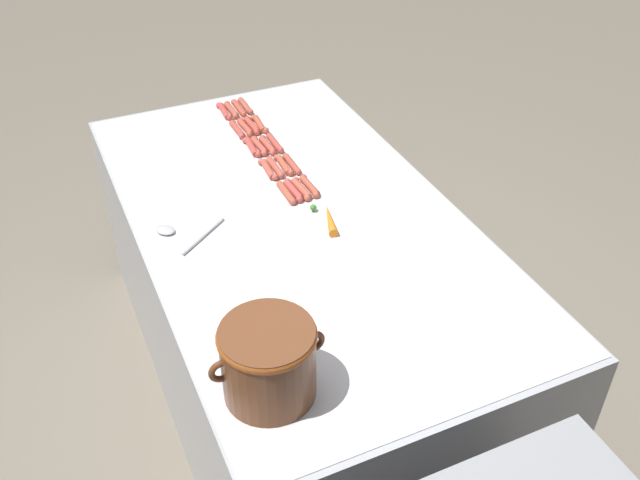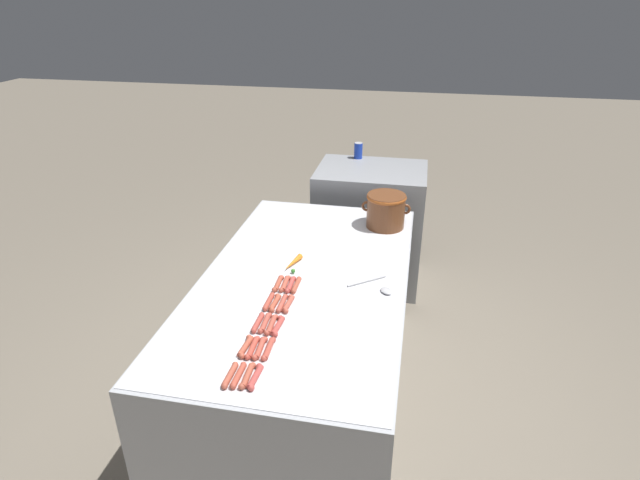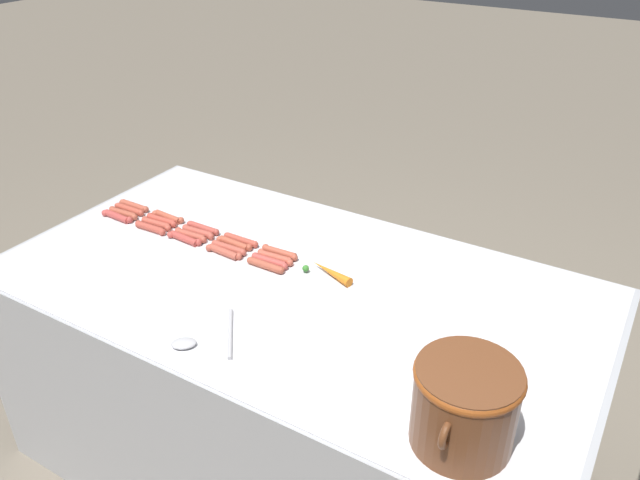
{
  "view_description": "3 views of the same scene",
  "coord_description": "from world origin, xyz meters",
  "px_view_note": "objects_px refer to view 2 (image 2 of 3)",
  "views": [
    {
      "loc": [
        0.74,
        1.84,
        2.23
      ],
      "look_at": [
        -0.01,
        0.19,
        0.85
      ],
      "focal_mm": 40.12,
      "sensor_mm": 36.0,
      "label": 1
    },
    {
      "loc": [
        0.52,
        -2.24,
        2.17
      ],
      "look_at": [
        0.04,
        0.22,
        0.93
      ],
      "focal_mm": 28.86,
      "sensor_mm": 36.0,
      "label": 2
    },
    {
      "loc": [
        1.41,
        0.94,
        1.96
      ],
      "look_at": [
        -0.12,
        0.03,
        0.93
      ],
      "focal_mm": 35.45,
      "sensor_mm": 36.0,
      "label": 3
    }
  ],
  "objects_px": {
    "hot_dog_9": "(285,284)",
    "bean_pot": "(386,209)",
    "back_cabinet": "(369,226)",
    "soda_can": "(358,151)",
    "hot_dog_11": "(260,348)",
    "hot_dog_1": "(245,347)",
    "carrot": "(293,263)",
    "hot_dog_3": "(269,301)",
    "serving_spoon": "(380,287)",
    "hot_dog_8": "(275,303)",
    "hot_dog_4": "(278,284)",
    "hot_dog_16": "(268,349)",
    "hot_dog_18": "(288,304)",
    "hot_dog_6": "(253,348)",
    "hot_dog_14": "(291,285)",
    "hot_dog_15": "(255,377)",
    "hot_dog_10": "(247,376)",
    "hot_dog_17": "(278,326)",
    "hot_dog_5": "(238,375)",
    "hot_dog_12": "(271,325)",
    "hot_dog_7": "(265,323)",
    "hot_dog_2": "(258,323)",
    "hot_dog_0": "(230,375)",
    "hot_dog_13": "(282,303)",
    "hot_dog_19": "(296,285)"
  },
  "relations": [
    {
      "from": "serving_spoon",
      "to": "hot_dog_8",
      "type": "bearing_deg",
      "value": -152.88
    },
    {
      "from": "hot_dog_17",
      "to": "hot_dog_18",
      "type": "xyz_separation_m",
      "value": [
        0.0,
        0.18,
        0.0
      ]
    },
    {
      "from": "hot_dog_16",
      "to": "bean_pot",
      "type": "bearing_deg",
      "value": 74.48
    },
    {
      "from": "hot_dog_2",
      "to": "hot_dog_3",
      "type": "height_order",
      "value": "same"
    },
    {
      "from": "hot_dog_11",
      "to": "hot_dog_18",
      "type": "bearing_deg",
      "value": 84.64
    },
    {
      "from": "soda_can",
      "to": "hot_dog_8",
      "type": "bearing_deg",
      "value": -93.78
    },
    {
      "from": "hot_dog_4",
      "to": "hot_dog_17",
      "type": "height_order",
      "value": "same"
    },
    {
      "from": "hot_dog_1",
      "to": "carrot",
      "type": "bearing_deg",
      "value": 88.3
    },
    {
      "from": "hot_dog_14",
      "to": "hot_dog_15",
      "type": "bearing_deg",
      "value": -87.21
    },
    {
      "from": "hot_dog_0",
      "to": "hot_dog_18",
      "type": "relative_size",
      "value": 1.0
    },
    {
      "from": "hot_dog_7",
      "to": "hot_dog_8",
      "type": "bearing_deg",
      "value": 90.33
    },
    {
      "from": "hot_dog_9",
      "to": "hot_dog_11",
      "type": "distance_m",
      "value": 0.51
    },
    {
      "from": "soda_can",
      "to": "hot_dog_11",
      "type": "bearing_deg",
      "value": -92.46
    },
    {
      "from": "hot_dog_7",
      "to": "hot_dog_4",
      "type": "bearing_deg",
      "value": 95.55
    },
    {
      "from": "hot_dog_5",
      "to": "hot_dog_16",
      "type": "xyz_separation_m",
      "value": [
        0.07,
        0.18,
        0.0
      ]
    },
    {
      "from": "hot_dog_1",
      "to": "hot_dog_5",
      "type": "relative_size",
      "value": 1.0
    },
    {
      "from": "hot_dog_0",
      "to": "hot_dog_3",
      "type": "relative_size",
      "value": 1.0
    },
    {
      "from": "back_cabinet",
      "to": "hot_dog_1",
      "type": "height_order",
      "value": "back_cabinet"
    },
    {
      "from": "back_cabinet",
      "to": "hot_dog_6",
      "type": "xyz_separation_m",
      "value": [
        -0.27,
        -2.08,
        0.37
      ]
    },
    {
      "from": "back_cabinet",
      "to": "bean_pot",
      "type": "height_order",
      "value": "bean_pot"
    },
    {
      "from": "hot_dog_3",
      "to": "hot_dog_17",
      "type": "distance_m",
      "value": 0.2
    },
    {
      "from": "hot_dog_6",
      "to": "hot_dog_8",
      "type": "xyz_separation_m",
      "value": [
        -0.0,
        0.34,
        0.0
      ]
    },
    {
      "from": "hot_dog_16",
      "to": "soda_can",
      "type": "bearing_deg",
      "value": 88.41
    },
    {
      "from": "hot_dog_13",
      "to": "serving_spoon",
      "type": "bearing_deg",
      "value": 28.61
    },
    {
      "from": "hot_dog_4",
      "to": "hot_dog_16",
      "type": "height_order",
      "value": "same"
    },
    {
      "from": "hot_dog_3",
      "to": "back_cabinet",
      "type": "bearing_deg",
      "value": 80.23
    },
    {
      "from": "bean_pot",
      "to": "hot_dog_3",
      "type": "bearing_deg",
      "value": -115.36
    },
    {
      "from": "hot_dog_2",
      "to": "hot_dog_18",
      "type": "bearing_deg",
      "value": 61.2
    },
    {
      "from": "hot_dog_9",
      "to": "hot_dog_11",
      "type": "bearing_deg",
      "value": -86.76
    },
    {
      "from": "hot_dog_5",
      "to": "hot_dog_16",
      "type": "relative_size",
      "value": 1.0
    },
    {
      "from": "back_cabinet",
      "to": "hot_dog_14",
      "type": "height_order",
      "value": "back_cabinet"
    },
    {
      "from": "hot_dog_14",
      "to": "serving_spoon",
      "type": "relative_size",
      "value": 0.62
    },
    {
      "from": "hot_dog_9",
      "to": "hot_dog_18",
      "type": "height_order",
      "value": "same"
    },
    {
      "from": "hot_dog_10",
      "to": "hot_dog_17",
      "type": "distance_m",
      "value": 0.33
    },
    {
      "from": "hot_dog_8",
      "to": "hot_dog_9",
      "type": "height_order",
      "value": "same"
    },
    {
      "from": "hot_dog_14",
      "to": "carrot",
      "type": "xyz_separation_m",
      "value": [
        -0.04,
        0.21,
        0.0
      ]
    },
    {
      "from": "hot_dog_0",
      "to": "hot_dog_7",
      "type": "bearing_deg",
      "value": 84.62
    },
    {
      "from": "hot_dog_5",
      "to": "hot_dog_19",
      "type": "bearing_deg",
      "value": 84.89
    },
    {
      "from": "hot_dog_17",
      "to": "hot_dog_16",
      "type": "bearing_deg",
      "value": -88.55
    },
    {
      "from": "serving_spoon",
      "to": "hot_dog_12",
      "type": "bearing_deg",
      "value": -136.72
    },
    {
      "from": "hot_dog_9",
      "to": "hot_dog_7",
      "type": "bearing_deg",
      "value": -90.28
    },
    {
      "from": "hot_dog_9",
      "to": "bean_pot",
      "type": "bearing_deg",
      "value": 61.99
    },
    {
      "from": "back_cabinet",
      "to": "hot_dog_6",
      "type": "height_order",
      "value": "back_cabinet"
    },
    {
      "from": "hot_dog_1",
      "to": "hot_dog_9",
      "type": "distance_m",
      "value": 0.51
    },
    {
      "from": "back_cabinet",
      "to": "soda_can",
      "type": "height_order",
      "value": "soda_can"
    },
    {
      "from": "hot_dog_4",
      "to": "bean_pot",
      "type": "xyz_separation_m",
      "value": [
        0.46,
        0.81,
        0.1
      ]
    },
    {
      "from": "hot_dog_15",
      "to": "serving_spoon",
      "type": "relative_size",
      "value": 0.62
    },
    {
      "from": "hot_dog_3",
      "to": "bean_pot",
      "type": "relative_size",
      "value": 0.49
    },
    {
      "from": "soda_can",
      "to": "hot_dog_5",
      "type": "bearing_deg",
      "value": -93.03
    },
    {
      "from": "hot_dog_4",
      "to": "hot_dog_10",
      "type": "height_order",
      "value": "same"
    }
  ]
}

